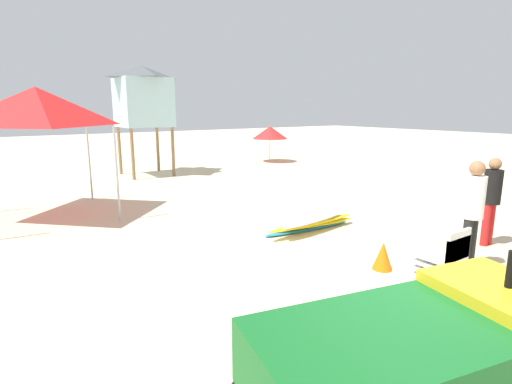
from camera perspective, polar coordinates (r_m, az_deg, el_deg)
name	(u,v)px	position (r m, az deg, el deg)	size (l,w,h in m)	color
ground	(403,323)	(5.47, 20.11, -17.00)	(80.00, 80.00, 0.00)	beige
utility_cart	(424,358)	(3.40, 22.77, -20.93)	(2.75, 1.77, 1.50)	#146023
stacked_plastic_chairs	(447,263)	(5.70, 25.42, -9.06)	(0.48, 0.48, 1.11)	white
surfboard_pile	(312,224)	(8.66, 8.00, -4.47)	(2.36, 0.70, 0.32)	#268CCC
lifeguard_near_left	(491,196)	(8.73, 30.40, -0.46)	(0.32, 0.32, 1.67)	red
lifeguard_near_right	(473,208)	(7.22, 28.39, -1.99)	(0.32, 0.32, 1.77)	black
popup_canopy	(37,107)	(10.62, -28.67, 10.59)	(2.69, 2.69, 3.05)	#B2B2B7
lifeguard_tower	(143,96)	(16.12, -15.73, 12.93)	(1.98, 1.98, 4.12)	olive
beach_umbrella_left	(270,133)	(19.46, 1.99, 8.43)	(1.70, 1.70, 1.71)	beige
traffic_cone_near	(383,256)	(6.89, 17.55, -8.64)	(0.32, 0.32, 0.46)	orange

